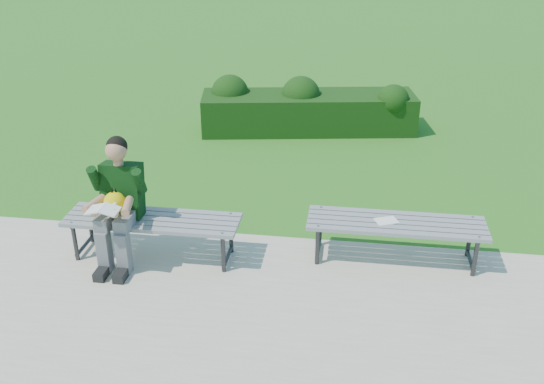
{
  "coord_description": "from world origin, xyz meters",
  "views": [
    {
      "loc": [
        0.57,
        -5.82,
        3.41
      ],
      "look_at": [
        -0.21,
        -0.32,
        0.72
      ],
      "focal_mm": 40.0,
      "sensor_mm": 36.0,
      "label": 1
    }
  ],
  "objects_px": {
    "paper_sheet": "(386,221)",
    "bench_right": "(396,226)",
    "bench_left": "(152,223)",
    "hedge": "(304,108)",
    "seated_boy": "(118,199)"
  },
  "relations": [
    {
      "from": "bench_left",
      "to": "bench_right",
      "type": "xyz_separation_m",
      "value": [
        2.48,
        0.28,
        0.0
      ]
    },
    {
      "from": "bench_left",
      "to": "paper_sheet",
      "type": "bearing_deg",
      "value": 6.61
    },
    {
      "from": "hedge",
      "to": "bench_left",
      "type": "distance_m",
      "value": 4.31
    },
    {
      "from": "hedge",
      "to": "seated_boy",
      "type": "bearing_deg",
      "value": -109.22
    },
    {
      "from": "hedge",
      "to": "paper_sheet",
      "type": "distance_m",
      "value": 4.06
    },
    {
      "from": "hedge",
      "to": "bench_right",
      "type": "height_order",
      "value": "hedge"
    },
    {
      "from": "bench_left",
      "to": "bench_right",
      "type": "bearing_deg",
      "value": 6.35
    },
    {
      "from": "hedge",
      "to": "bench_right",
      "type": "relative_size",
      "value": 1.94
    },
    {
      "from": "seated_boy",
      "to": "bench_left",
      "type": "bearing_deg",
      "value": 17.07
    },
    {
      "from": "paper_sheet",
      "to": "bench_left",
      "type": "bearing_deg",
      "value": -173.39
    },
    {
      "from": "bench_right",
      "to": "hedge",
      "type": "bearing_deg",
      "value": 108.58
    },
    {
      "from": "hedge",
      "to": "bench_right",
      "type": "distance_m",
      "value": 4.09
    },
    {
      "from": "hedge",
      "to": "bench_right",
      "type": "bearing_deg",
      "value": -71.42
    },
    {
      "from": "paper_sheet",
      "to": "bench_right",
      "type": "bearing_deg",
      "value": 0.0
    },
    {
      "from": "bench_left",
      "to": "seated_boy",
      "type": "bearing_deg",
      "value": -162.93
    }
  ]
}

